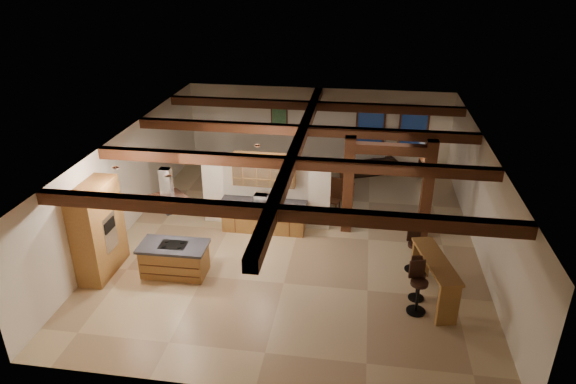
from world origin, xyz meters
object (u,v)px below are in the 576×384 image
dining_table (321,192)px  bar_counter (435,273)px  kitchen_island (174,259)px  sofa (369,165)px

dining_table → bar_counter: (3.07, -4.92, 0.42)m
kitchen_island → sofa: 8.89m
kitchen_island → dining_table: (3.30, 4.79, -0.12)m
kitchen_island → dining_table: size_ratio=0.97×
kitchen_island → dining_table: bearing=55.4°
kitchen_island → bar_counter: bearing=-1.2°
dining_table → sofa: (1.54, 2.67, 0.00)m
sofa → bar_counter: 7.76m
kitchen_island → sofa: kitchen_island is taller
kitchen_island → sofa: bearing=57.0°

